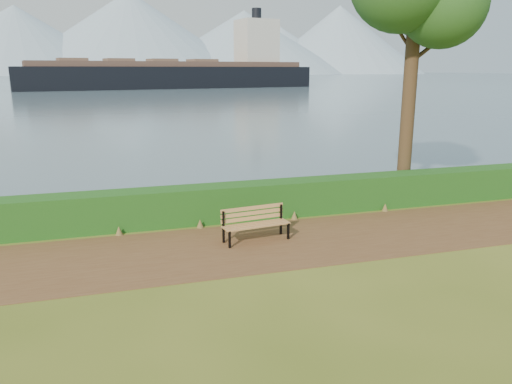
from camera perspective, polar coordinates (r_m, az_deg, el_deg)
name	(u,v)px	position (r m, az deg, el deg)	size (l,w,h in m)	color
ground	(262,249)	(11.85, 0.71, -6.58)	(140.00, 140.00, 0.00)	#4D5B1A
path	(258,245)	(12.12, 0.28, -6.09)	(40.00, 3.40, 0.01)	brown
hedge	(235,202)	(14.08, -2.46, -1.12)	(32.00, 0.85, 1.00)	#184915
water	(109,77)	(270.64, -16.42, 12.48)	(700.00, 510.00, 0.00)	#3F5165
mountains	(92,37)	(417.34, -18.28, 16.47)	(585.00, 190.00, 70.00)	#859FB2
bench	(255,221)	(12.33, -0.14, -3.38)	(1.72, 0.70, 0.84)	black
cargo_ship	(182,75)	(113.13, -8.41, 13.12)	(64.54, 20.60, 19.36)	black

